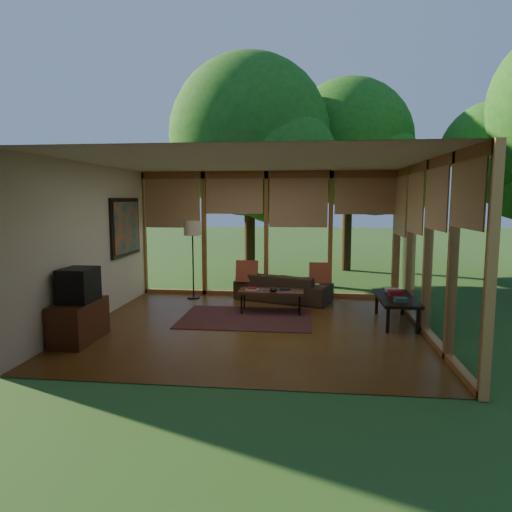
# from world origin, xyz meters

# --- Properties ---
(floor) EXTENTS (5.50, 5.50, 0.00)m
(floor) POSITION_xyz_m (0.00, 0.00, 0.00)
(floor) COLOR brown
(floor) RESTS_ON ground
(ceiling) EXTENTS (5.50, 5.50, 0.00)m
(ceiling) POSITION_xyz_m (0.00, 0.00, 2.70)
(ceiling) COLOR silver
(ceiling) RESTS_ON ground
(wall_left) EXTENTS (0.04, 5.00, 2.70)m
(wall_left) POSITION_xyz_m (-2.75, 0.00, 1.35)
(wall_left) COLOR beige
(wall_left) RESTS_ON ground
(wall_front) EXTENTS (5.50, 0.04, 2.70)m
(wall_front) POSITION_xyz_m (0.00, -2.50, 1.35)
(wall_front) COLOR beige
(wall_front) RESTS_ON ground
(window_wall_back) EXTENTS (5.50, 0.12, 2.70)m
(window_wall_back) POSITION_xyz_m (0.00, 2.50, 1.35)
(window_wall_back) COLOR #9E6531
(window_wall_back) RESTS_ON ground
(window_wall_right) EXTENTS (0.12, 5.00, 2.70)m
(window_wall_right) POSITION_xyz_m (2.75, 0.00, 1.35)
(window_wall_right) COLOR #9E6531
(window_wall_right) RESTS_ON ground
(tree_nw) EXTENTS (4.10, 4.10, 5.76)m
(tree_nw) POSITION_xyz_m (-0.62, 4.57, 3.71)
(tree_nw) COLOR #3B2615
(tree_nw) RESTS_ON ground
(tree_ne) EXTENTS (3.68, 3.68, 5.57)m
(tree_ne) POSITION_xyz_m (2.04, 6.47, 3.72)
(tree_ne) COLOR #3B2615
(tree_ne) RESTS_ON ground
(tree_far) EXTENTS (2.75, 2.75, 4.61)m
(tree_far) POSITION_xyz_m (5.65, 5.25, 3.22)
(tree_far) COLOR #3B2615
(tree_far) RESTS_ON ground
(rug) EXTENTS (2.30, 1.63, 0.01)m
(rug) POSITION_xyz_m (-0.17, 0.51, 0.01)
(rug) COLOR maroon
(rug) RESTS_ON floor
(sofa) EXTENTS (2.10, 1.38, 0.57)m
(sofa) POSITION_xyz_m (0.40, 2.00, 0.29)
(sofa) COLOR #3A2B1D
(sofa) RESTS_ON floor
(pillow_left) EXTENTS (0.45, 0.24, 0.47)m
(pillow_left) POSITION_xyz_m (-0.35, 1.95, 0.60)
(pillow_left) COLOR maroon
(pillow_left) RESTS_ON sofa
(pillow_right) EXTENTS (0.43, 0.23, 0.45)m
(pillow_right) POSITION_xyz_m (1.15, 1.95, 0.59)
(pillow_right) COLOR maroon
(pillow_right) RESTS_ON sofa
(ct_book_lower) EXTENTS (0.25, 0.21, 0.03)m
(ct_book_lower) POSITION_xyz_m (-0.12, 0.91, 0.44)
(ct_book_lower) COLOR beige
(ct_book_lower) RESTS_ON coffee_table
(ct_book_upper) EXTENTS (0.18, 0.15, 0.03)m
(ct_book_upper) POSITION_xyz_m (-0.12, 0.91, 0.47)
(ct_book_upper) COLOR maroon
(ct_book_upper) RESTS_ON coffee_table
(ct_book_side) EXTENTS (0.21, 0.19, 0.03)m
(ct_book_side) POSITION_xyz_m (0.48, 1.04, 0.44)
(ct_book_side) COLOR black
(ct_book_side) RESTS_ON coffee_table
(ct_bowl) EXTENTS (0.16, 0.16, 0.07)m
(ct_bowl) POSITION_xyz_m (0.28, 0.86, 0.46)
(ct_bowl) COLOR black
(ct_bowl) RESTS_ON coffee_table
(media_cabinet) EXTENTS (0.50, 1.00, 0.60)m
(media_cabinet) POSITION_xyz_m (-2.47, -1.06, 0.30)
(media_cabinet) COLOR #4D2615
(media_cabinet) RESTS_ON floor
(television) EXTENTS (0.45, 0.55, 0.50)m
(television) POSITION_xyz_m (-2.45, -1.06, 0.85)
(television) COLOR black
(television) RESTS_ON media_cabinet
(console_book_a) EXTENTS (0.22, 0.16, 0.08)m
(console_book_a) POSITION_xyz_m (2.40, 0.08, 0.49)
(console_book_a) COLOR #2E5145
(console_book_a) RESTS_ON side_console
(console_book_b) EXTENTS (0.24, 0.18, 0.10)m
(console_book_b) POSITION_xyz_m (2.40, 0.53, 0.51)
(console_book_b) COLOR maroon
(console_book_b) RESTS_ON side_console
(console_book_c) EXTENTS (0.23, 0.17, 0.06)m
(console_book_c) POSITION_xyz_m (2.40, 0.93, 0.48)
(console_book_c) COLOR beige
(console_book_c) RESTS_ON side_console
(floor_lamp) EXTENTS (0.36, 0.36, 1.65)m
(floor_lamp) POSITION_xyz_m (-1.51, 2.03, 1.41)
(floor_lamp) COLOR black
(floor_lamp) RESTS_ON floor
(coffee_table) EXTENTS (1.20, 0.50, 0.43)m
(coffee_table) POSITION_xyz_m (0.23, 0.96, 0.39)
(coffee_table) COLOR #4D2615
(coffee_table) RESTS_ON floor
(side_console) EXTENTS (0.60, 1.40, 0.46)m
(side_console) POSITION_xyz_m (2.40, 0.48, 0.41)
(side_console) COLOR black
(side_console) RESTS_ON floor
(wall_painting) EXTENTS (0.06, 1.35, 1.15)m
(wall_painting) POSITION_xyz_m (-2.71, 1.40, 1.55)
(wall_painting) COLOR black
(wall_painting) RESTS_ON wall_left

